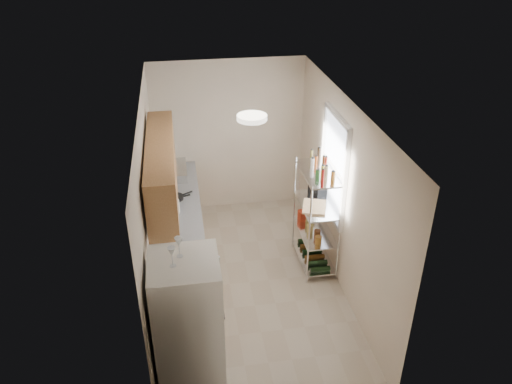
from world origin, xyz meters
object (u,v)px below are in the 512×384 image
Objects in this scene: frying_pan_large at (171,199)px; cutting_board at (314,207)px; rice_cooker at (171,207)px; espresso_machine at (318,183)px; refrigerator at (189,327)px.

frying_pan_large is 0.62× the size of cutting_board.
rice_cooker is 0.35m from frying_pan_large.
espresso_machine is (0.16, 0.43, 0.13)m from cutting_board.
espresso_machine reaches higher than cutting_board.
refrigerator reaches higher than rice_cooker.
refrigerator is 2.53m from frying_pan_large.
refrigerator reaches higher than espresso_machine.
cutting_board is 1.37× the size of espresso_machine.
espresso_machine is (2.10, 0.05, 0.16)m from rice_cooker.
rice_cooker is at bearing 93.43° from refrigerator.
espresso_machine is at bearing -25.35° from frying_pan_large.
frying_pan_large is 2.07m from cutting_board.
cutting_board is (1.94, -0.38, 0.03)m from rice_cooker.
cutting_board is at bearing -10.93° from rice_cooker.
frying_pan_large is 0.85× the size of espresso_machine.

